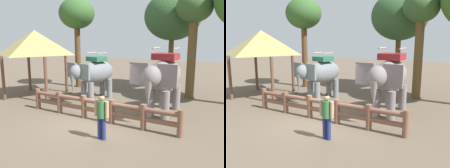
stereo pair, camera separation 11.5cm
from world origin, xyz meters
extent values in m
plane|color=brown|center=(0.00, 0.00, 0.00)|extent=(60.00, 60.00, 0.00)
cylinder|color=brown|center=(-3.66, 0.50, 0.53)|extent=(0.24, 0.24, 1.05)
cylinder|color=brown|center=(-2.20, 0.41, 0.53)|extent=(0.24, 0.24, 1.05)
cylinder|color=brown|center=(-0.73, 0.33, 0.53)|extent=(0.24, 0.24, 1.05)
cylinder|color=brown|center=(0.73, 0.24, 0.53)|extent=(0.24, 0.24, 1.05)
cylinder|color=brown|center=(2.20, 0.15, 0.53)|extent=(0.24, 0.24, 1.05)
cylinder|color=brown|center=(3.66, 0.07, 0.53)|extent=(0.24, 0.24, 1.05)
cylinder|color=brown|center=(0.00, 0.28, 0.45)|extent=(7.34, 0.63, 0.20)
cylinder|color=brown|center=(0.00, 0.28, 0.85)|extent=(7.34, 0.63, 0.20)
cylinder|color=slate|center=(-1.89, 2.81, 0.56)|extent=(0.34, 0.34, 1.12)
cylinder|color=slate|center=(-2.48, 2.98, 0.56)|extent=(0.34, 0.34, 1.12)
cylinder|color=slate|center=(-1.46, 4.27, 0.56)|extent=(0.34, 0.34, 1.12)
cylinder|color=slate|center=(-2.05, 4.44, 0.56)|extent=(0.34, 0.34, 1.12)
ellipsoid|color=slate|center=(-1.97, 3.62, 1.62)|extent=(1.79, 2.74, 1.31)
ellipsoid|color=slate|center=(-2.39, 2.19, 1.78)|extent=(0.93, 1.01, 0.80)
cube|color=slate|center=(-1.84, 2.14, 1.83)|extent=(0.75, 0.32, 0.84)
cube|color=slate|center=(-2.89, 2.44, 1.83)|extent=(0.75, 0.32, 0.84)
cone|color=slate|center=(-2.48, 1.90, 1.14)|extent=(0.30, 0.30, 1.03)
cube|color=#296B4D|center=(-1.97, 3.62, 2.40)|extent=(1.15, 1.08, 0.26)
cylinder|color=#A59E8C|center=(-1.56, 3.50, 2.74)|extent=(0.28, 0.75, 0.07)
cylinder|color=#A59E8C|center=(-2.38, 3.75, 2.74)|extent=(0.28, 0.75, 0.07)
cylinder|color=slate|center=(2.62, 1.84, 0.64)|extent=(0.39, 0.39, 1.29)
cylinder|color=slate|center=(1.92, 1.89, 0.64)|extent=(0.39, 0.39, 1.29)
cylinder|color=slate|center=(2.75, 3.58, 0.64)|extent=(0.39, 0.39, 1.29)
cylinder|color=slate|center=(2.04, 3.63, 0.64)|extent=(0.39, 0.39, 1.29)
ellipsoid|color=slate|center=(2.33, 2.73, 1.85)|extent=(1.50, 2.98, 1.50)
ellipsoid|color=slate|center=(2.21, 1.02, 2.04)|extent=(0.89, 1.02, 0.92)
cube|color=slate|center=(2.84, 1.10, 2.09)|extent=(0.87, 0.19, 0.97)
cube|color=slate|center=(1.59, 1.19, 2.09)|extent=(0.87, 0.19, 0.97)
cone|color=slate|center=(2.18, 0.69, 1.30)|extent=(0.34, 0.34, 1.18)
cube|color=maroon|center=(2.33, 2.73, 2.75)|extent=(1.16, 1.04, 0.30)
cylinder|color=#A59E8C|center=(2.83, 2.70, 3.14)|extent=(0.14, 0.87, 0.08)
cylinder|color=#A59E8C|center=(1.84, 2.77, 3.14)|extent=(0.14, 0.87, 0.08)
cylinder|color=navy|center=(1.25, -1.40, 0.41)|extent=(0.16, 0.16, 0.82)
cylinder|color=navy|center=(1.07, -1.38, 0.41)|extent=(0.16, 0.16, 0.82)
cylinder|color=#356D3C|center=(1.16, -1.39, 1.13)|extent=(0.37, 0.37, 0.63)
cylinder|color=tan|center=(1.40, -1.42, 1.15)|extent=(0.13, 0.13, 0.60)
cylinder|color=tan|center=(0.93, -1.36, 1.15)|extent=(0.13, 0.13, 0.60)
sphere|color=tan|center=(1.16, -1.39, 1.56)|extent=(0.23, 0.23, 0.23)
sphere|color=black|center=(1.16, -1.39, 1.62)|extent=(0.18, 0.18, 0.18)
cylinder|color=brown|center=(-4.67, 4.22, 1.30)|extent=(0.18, 0.18, 2.60)
cylinder|color=brown|center=(-4.04, 1.56, 1.30)|extent=(0.18, 0.18, 2.60)
cylinder|color=brown|center=(-7.34, 3.59, 1.30)|extent=(0.18, 0.18, 2.60)
cylinder|color=brown|center=(-6.70, 0.92, 1.30)|extent=(0.18, 0.18, 2.60)
pyramid|color=#A08E50|center=(-5.69, 2.57, 3.33)|extent=(4.46, 4.46, 1.46)
cylinder|color=brown|center=(-5.00, 6.10, 2.30)|extent=(0.41, 0.41, 4.60)
ellipsoid|color=#325A28|center=(-5.00, 6.10, 5.30)|extent=(2.54, 2.54, 2.16)
cylinder|color=brown|center=(2.96, 6.29, 2.39)|extent=(0.51, 0.51, 4.77)
ellipsoid|color=#345629|center=(2.96, 6.29, 5.34)|extent=(2.06, 2.06, 1.76)
cylinder|color=brown|center=(1.25, 8.33, 1.99)|extent=(0.35, 0.35, 3.99)
ellipsoid|color=#2E512B|center=(1.25, 8.33, 5.03)|extent=(3.80, 3.80, 3.23)
camera|label=1|loc=(5.22, -8.59, 3.66)|focal=38.77mm
camera|label=2|loc=(5.32, -8.54, 3.66)|focal=38.77mm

